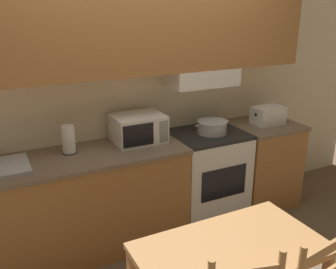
% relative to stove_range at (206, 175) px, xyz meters
% --- Properties ---
extents(ground_plane, '(16.00, 16.00, 0.00)m').
position_rel_stove_range_xyz_m(ground_plane, '(-0.60, 0.30, -0.44)').
color(ground_plane, brown).
extents(wall_back, '(5.59, 0.38, 2.55)m').
position_rel_stove_range_xyz_m(wall_back, '(-0.59, 0.23, 1.10)').
color(wall_back, beige).
rests_on(wall_back, ground_plane).
extents(lower_counter_main, '(1.86, 0.63, 0.88)m').
position_rel_stove_range_xyz_m(lower_counter_main, '(-1.28, -0.01, 0.00)').
color(lower_counter_main, '#A36B38').
rests_on(lower_counter_main, ground_plane).
extents(lower_counter_right_stub, '(0.66, 0.63, 0.88)m').
position_rel_stove_range_xyz_m(lower_counter_right_stub, '(0.67, -0.01, 0.00)').
color(lower_counter_right_stub, '#A36B38').
rests_on(lower_counter_right_stub, ground_plane).
extents(stove_range, '(0.68, 0.60, 0.88)m').
position_rel_stove_range_xyz_m(stove_range, '(0.00, 0.00, 0.00)').
color(stove_range, white).
rests_on(stove_range, ground_plane).
extents(cooking_pot, '(0.36, 0.29, 0.12)m').
position_rel_stove_range_xyz_m(cooking_pot, '(0.03, -0.02, 0.51)').
color(cooking_pot, '#B7BABF').
rests_on(cooking_pot, stove_range).
extents(microwave, '(0.44, 0.36, 0.24)m').
position_rel_stove_range_xyz_m(microwave, '(-0.67, 0.09, 0.56)').
color(microwave, white).
rests_on(microwave, lower_counter_main).
extents(toaster, '(0.32, 0.21, 0.18)m').
position_rel_stove_range_xyz_m(toaster, '(0.69, -0.03, 0.53)').
color(toaster, white).
rests_on(toaster, lower_counter_right_stub).
extents(paper_towel_roll, '(0.12, 0.12, 0.23)m').
position_rel_stove_range_xyz_m(paper_towel_roll, '(-1.28, 0.08, 0.56)').
color(paper_towel_roll, black).
rests_on(paper_towel_roll, lower_counter_main).
extents(dining_table, '(1.08, 0.62, 0.72)m').
position_rel_stove_range_xyz_m(dining_table, '(-0.70, -1.37, 0.17)').
color(dining_table, '#B27F4C').
rests_on(dining_table, ground_plane).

